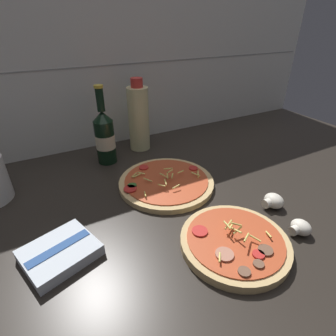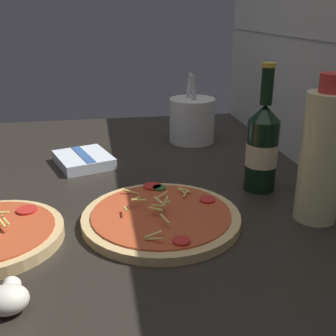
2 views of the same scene
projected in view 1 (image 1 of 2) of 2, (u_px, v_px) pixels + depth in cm
name	position (u px, v px, depth cm)	size (l,w,h in cm)	color
counter_slab	(207.00, 199.00, 70.19)	(160.00, 90.00, 2.50)	#28231E
tile_backsplash	(137.00, 63.00, 90.70)	(160.00, 1.13, 60.00)	silver
pizza_near	(234.00, 242.00, 53.65)	(22.26, 22.26, 5.27)	tan
pizza_far	(166.00, 182.00, 73.66)	(26.51, 26.51, 4.83)	tan
beer_bottle	(105.00, 136.00, 81.77)	(6.11, 6.11, 24.54)	black
oil_bottle	(139.00, 118.00, 89.67)	(7.13, 7.13, 24.48)	beige
mushroom_left	(273.00, 201.00, 64.59)	(5.21, 4.97, 3.48)	white
mushroom_right	(300.00, 228.00, 56.65)	(4.70, 4.48, 3.13)	white
dish_towel	(60.00, 253.00, 51.08)	(15.93, 14.74, 2.56)	silver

